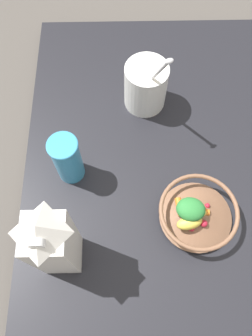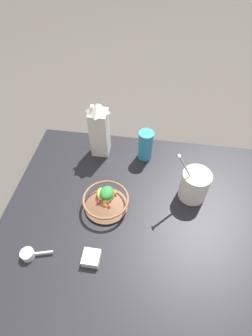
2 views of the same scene
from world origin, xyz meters
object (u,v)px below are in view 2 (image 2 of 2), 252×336
(drinking_cup, at_px, (145,145))
(fruit_bowl, at_px, (106,201))
(yogurt_tub, at_px, (195,184))
(milk_carton, at_px, (99,129))
(spice_jar, at_px, (91,258))

(drinking_cup, bearing_deg, fruit_bowl, -22.80)
(yogurt_tub, bearing_deg, milk_carton, -115.29)
(spice_jar, bearing_deg, fruit_bowl, 177.62)
(fruit_bowl, relative_size, milk_carton, 0.67)
(fruit_bowl, xyz_separation_m, milk_carton, (-0.31, -0.08, 0.10))
(drinking_cup, height_order, spice_jar, drinking_cup)
(fruit_bowl, distance_m, milk_carton, 0.33)
(yogurt_tub, xyz_separation_m, drinking_cup, (-0.19, -0.22, 0.00))
(fruit_bowl, xyz_separation_m, spice_jar, (0.22, -0.01, -0.02))
(milk_carton, xyz_separation_m, yogurt_tub, (0.20, 0.42, -0.06))
(milk_carton, height_order, yogurt_tub, milk_carton)
(fruit_bowl, distance_m, yogurt_tub, 0.36)
(yogurt_tub, relative_size, spice_jar, 4.42)
(milk_carton, relative_size, yogurt_tub, 1.04)
(milk_carton, xyz_separation_m, spice_jar, (0.53, 0.07, -0.12))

